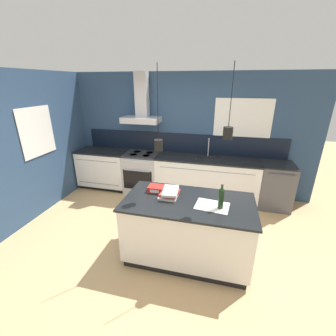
{
  "coord_description": "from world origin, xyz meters",
  "views": [
    {
      "loc": [
        0.9,
        -2.78,
        2.4
      ],
      "look_at": [
        0.05,
        0.61,
        1.05
      ],
      "focal_mm": 24.0,
      "sensor_mm": 36.0,
      "label": 1
    }
  ],
  "objects_px": {
    "bottle_on_island": "(221,199)",
    "red_supply_box": "(156,189)",
    "oven_range": "(142,173)",
    "book_stack": "(170,193)",
    "dishwasher": "(275,185)"
  },
  "relations": [
    {
      "from": "oven_range",
      "to": "book_stack",
      "type": "relative_size",
      "value": 2.58
    },
    {
      "from": "book_stack",
      "to": "red_supply_box",
      "type": "relative_size",
      "value": 1.57
    },
    {
      "from": "bottle_on_island",
      "to": "red_supply_box",
      "type": "bearing_deg",
      "value": 164.38
    },
    {
      "from": "bottle_on_island",
      "to": "red_supply_box",
      "type": "relative_size",
      "value": 1.46
    },
    {
      "from": "oven_range",
      "to": "bottle_on_island",
      "type": "relative_size",
      "value": 2.78
    },
    {
      "from": "book_stack",
      "to": "red_supply_box",
      "type": "bearing_deg",
      "value": 157.72
    },
    {
      "from": "red_supply_box",
      "to": "book_stack",
      "type": "bearing_deg",
      "value": -22.28
    },
    {
      "from": "book_stack",
      "to": "red_supply_box",
      "type": "height_order",
      "value": "book_stack"
    },
    {
      "from": "dishwasher",
      "to": "red_supply_box",
      "type": "height_order",
      "value": "red_supply_box"
    },
    {
      "from": "oven_range",
      "to": "bottle_on_island",
      "type": "bearing_deg",
      "value": -47.58
    },
    {
      "from": "oven_range",
      "to": "red_supply_box",
      "type": "distance_m",
      "value": 1.94
    },
    {
      "from": "oven_range",
      "to": "dishwasher",
      "type": "distance_m",
      "value": 2.82
    },
    {
      "from": "dishwasher",
      "to": "book_stack",
      "type": "xyz_separation_m",
      "value": [
        -1.74,
        -1.77,
        0.5
      ]
    },
    {
      "from": "oven_range",
      "to": "book_stack",
      "type": "xyz_separation_m",
      "value": [
        1.07,
        -1.77,
        0.5
      ]
    },
    {
      "from": "bottle_on_island",
      "to": "book_stack",
      "type": "relative_size",
      "value": 0.93
    }
  ]
}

